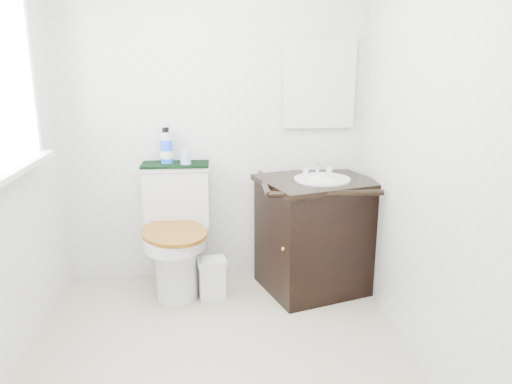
{
  "coord_description": "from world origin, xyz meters",
  "views": [
    {
      "loc": [
        0.01,
        -2.42,
        1.64
      ],
      "look_at": [
        0.27,
        0.75,
        0.78
      ],
      "focal_mm": 35.0,
      "sensor_mm": 36.0,
      "label": 1
    }
  ],
  "objects": [
    {
      "name": "window",
      "position": [
        -1.07,
        0.25,
        1.55
      ],
      "size": [
        0.02,
        0.7,
        0.9
      ],
      "primitive_type": "cube",
      "color": "white",
      "rests_on": "wall_left"
    },
    {
      "name": "floor",
      "position": [
        0.0,
        0.0,
        0.0
      ],
      "size": [
        2.4,
        2.4,
        0.0
      ],
      "primitive_type": "plane",
      "color": "#B0AB8E",
      "rests_on": "ground"
    },
    {
      "name": "vanity",
      "position": [
        0.71,
        0.9,
        0.43
      ],
      "size": [
        0.9,
        0.84,
        0.92
      ],
      "color": "black",
      "rests_on": "floor"
    },
    {
      "name": "toilet",
      "position": [
        -0.28,
        0.96,
        0.39
      ],
      "size": [
        0.55,
        0.7,
        0.89
      ],
      "color": "silver",
      "rests_on": "floor"
    },
    {
      "name": "towel",
      "position": [
        -0.28,
        1.09,
        0.9
      ],
      "size": [
        0.48,
        0.22,
        0.02
      ],
      "primitive_type": "cube",
      "color": "black",
      "rests_on": "toilet"
    },
    {
      "name": "wall_front",
      "position": [
        0.0,
        -1.2,
        1.2
      ],
      "size": [
        2.4,
        0.0,
        2.4
      ],
      "primitive_type": "plane",
      "rotation": [
        -1.57,
        0.0,
        0.0
      ],
      "color": "silver",
      "rests_on": "ground"
    },
    {
      "name": "soap_bar",
      "position": [
        0.67,
        1.04,
        0.83
      ],
      "size": [
        0.07,
        0.04,
        0.02
      ],
      "primitive_type": "ellipsoid",
      "color": "#166E67",
      "rests_on": "vanity"
    },
    {
      "name": "mouthwash_bottle",
      "position": [
        -0.34,
        1.11,
        1.03
      ],
      "size": [
        0.09,
        0.09,
        0.25
      ],
      "color": "blue",
      "rests_on": "towel"
    },
    {
      "name": "wall_right",
      "position": [
        1.1,
        0.0,
        1.2
      ],
      "size": [
        0.0,
        2.4,
        2.4
      ],
      "primitive_type": "plane",
      "rotation": [
        1.57,
        0.0,
        -1.57
      ],
      "color": "silver",
      "rests_on": "ground"
    },
    {
      "name": "wall_back",
      "position": [
        0.0,
        1.2,
        1.2
      ],
      "size": [
        2.4,
        0.0,
        2.4
      ],
      "primitive_type": "plane",
      "rotation": [
        1.57,
        0.0,
        0.0
      ],
      "color": "silver",
      "rests_on": "ground"
    },
    {
      "name": "cup",
      "position": [
        -0.21,
        1.06,
        0.96
      ],
      "size": [
        0.08,
        0.08,
        0.1
      ],
      "primitive_type": "cone",
      "color": "#80ABD3",
      "rests_on": "towel"
    },
    {
      "name": "trash_bin",
      "position": [
        -0.04,
        0.8,
        0.15
      ],
      "size": [
        0.22,
        0.19,
        0.29
      ],
      "color": "silver",
      "rests_on": "floor"
    },
    {
      "name": "mirror",
      "position": [
        0.76,
        1.18,
        1.45
      ],
      "size": [
        0.5,
        0.02,
        0.6
      ],
      "primitive_type": "cube",
      "color": "silver",
      "rests_on": "wall_back"
    }
  ]
}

